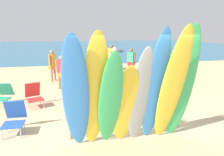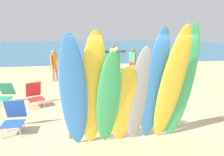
# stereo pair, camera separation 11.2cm
# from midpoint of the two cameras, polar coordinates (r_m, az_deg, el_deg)

# --- Properties ---
(ground) EXTENTS (60.00, 60.00, 0.00)m
(ground) POSITION_cam_midpoint_polar(r_m,az_deg,el_deg) (18.87, -6.82, 5.03)
(ground) COLOR tan
(ocean_water) EXTENTS (60.00, 40.00, 0.02)m
(ocean_water) POSITION_cam_midpoint_polar(r_m,az_deg,el_deg) (36.05, -8.72, 8.73)
(ocean_water) COLOR teal
(ocean_water) RESTS_ON ground
(surfboard_rack) EXTENTS (2.76, 0.07, 0.60)m
(surfboard_rack) POSITION_cam_midpoint_polar(r_m,az_deg,el_deg) (5.24, 3.72, -10.63)
(surfboard_rack) COLOR brown
(surfboard_rack) RESTS_ON ground
(surfboard_blue_0) EXTENTS (0.62, 1.06, 2.56)m
(surfboard_blue_0) POSITION_cam_midpoint_polar(r_m,az_deg,el_deg) (4.14, -9.87, -5.33)
(surfboard_blue_0) COLOR #337AD1
(surfboard_blue_0) RESTS_ON ground
(surfboard_yellow_1) EXTENTS (0.62, 0.94, 2.60)m
(surfboard_yellow_1) POSITION_cam_midpoint_polar(r_m,az_deg,el_deg) (4.20, -4.67, -4.63)
(surfboard_yellow_1) COLOR yellow
(surfboard_yellow_1) RESTS_ON ground
(surfboard_green_2) EXTENTS (0.54, 0.93, 2.24)m
(surfboard_green_2) POSITION_cam_midpoint_polar(r_m,az_deg,el_deg) (4.30, -0.29, -6.73)
(surfboard_green_2) COLOR #38B266
(surfboard_green_2) RESTS_ON ground
(surfboard_yellow_3) EXTENTS (0.62, 0.72, 1.93)m
(surfboard_yellow_3) POSITION_cam_midpoint_polar(r_m,az_deg,el_deg) (4.52, 3.97, -7.85)
(surfboard_yellow_3) COLOR yellow
(surfboard_yellow_3) RESTS_ON ground
(surfboard_grey_4) EXTENTS (0.52, 0.77, 2.30)m
(surfboard_grey_4) POSITION_cam_midpoint_polar(r_m,az_deg,el_deg) (4.51, 8.08, -5.47)
(surfboard_grey_4) COLOR #999EA3
(surfboard_grey_4) RESTS_ON ground
(surfboard_blue_5) EXTENTS (0.47, 0.87, 2.67)m
(surfboard_blue_5) POSITION_cam_midpoint_polar(r_m,az_deg,el_deg) (4.53, 12.30, -3.13)
(surfboard_blue_5) COLOR #337AD1
(surfboard_blue_5) RESTS_ON ground
(surfboard_yellow_6) EXTENTS (0.57, 1.04, 2.71)m
(surfboard_yellow_6) POSITION_cam_midpoint_polar(r_m,az_deg,el_deg) (4.57, 16.66, -2.95)
(surfboard_yellow_6) COLOR yellow
(surfboard_yellow_6) RESTS_ON ground
(surfboard_green_7) EXTENTS (0.62, 0.87, 2.74)m
(surfboard_green_7) POSITION_cam_midpoint_polar(r_m,az_deg,el_deg) (4.79, 19.16, -2.23)
(surfboard_green_7) COLOR #38B266
(surfboard_green_7) RESTS_ON ground
(beachgoer_by_water) EXTENTS (0.42, 0.57, 1.62)m
(beachgoer_by_water) POSITION_cam_midpoint_polar(r_m,az_deg,el_deg) (11.11, -15.55, 4.03)
(beachgoer_by_water) COLOR #9E704C
(beachgoer_by_water) RESTS_ON ground
(beachgoer_midbeach) EXTENTS (0.55, 0.32, 1.53)m
(beachgoer_midbeach) POSITION_cam_midpoint_polar(r_m,az_deg,el_deg) (9.37, -13.14, 2.24)
(beachgoer_midbeach) COLOR #9E704C
(beachgoer_midbeach) RESTS_ON ground
(beachgoer_photographing) EXTENTS (0.41, 0.50, 1.60)m
(beachgoer_photographing) POSITION_cam_midpoint_polar(r_m,az_deg,el_deg) (12.16, 6.14, 5.09)
(beachgoer_photographing) COLOR brown
(beachgoer_photographing) RESTS_ON ground
(beachgoer_strolling) EXTENTS (0.60, 0.40, 1.75)m
(beachgoer_strolling) POSITION_cam_midpoint_polar(r_m,az_deg,el_deg) (10.96, 1.41, 4.78)
(beachgoer_strolling) COLOR beige
(beachgoer_strolling) RESTS_ON ground
(beachgoer_near_rack) EXTENTS (0.52, 0.46, 1.73)m
(beachgoer_near_rack) POSITION_cam_midpoint_polar(r_m,az_deg,el_deg) (13.40, 0.70, 6.21)
(beachgoer_near_rack) COLOR brown
(beachgoer_near_rack) RESTS_ON ground
(beach_chair_red) EXTENTS (0.71, 0.78, 0.84)m
(beach_chair_red) POSITION_cam_midpoint_polar(r_m,az_deg,el_deg) (7.58, -20.39, -4.22)
(beach_chair_red) COLOR #B7B7BC
(beach_chair_red) RESTS_ON ground
(beach_chair_blue) EXTENTS (0.52, 0.65, 0.84)m
(beach_chair_blue) POSITION_cam_midpoint_polar(r_m,az_deg,el_deg) (5.88, -25.15, -9.58)
(beach_chair_blue) COLOR #B7B7BC
(beach_chair_blue) RESTS_ON ground
(beach_chair_striped) EXTENTS (0.61, 0.80, 0.80)m
(beach_chair_striped) POSITION_cam_midpoint_polar(r_m,az_deg,el_deg) (8.11, -27.40, -3.86)
(beach_chair_striped) COLOR #B7B7BC
(beach_chair_striped) RESTS_ON ground
(distant_boat) EXTENTS (5.03, 1.56, 0.40)m
(distant_boat) POSITION_cam_midpoint_polar(r_m,az_deg,el_deg) (25.94, -1.10, 7.66)
(distant_boat) COLOR #4C515B
(distant_boat) RESTS_ON ground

